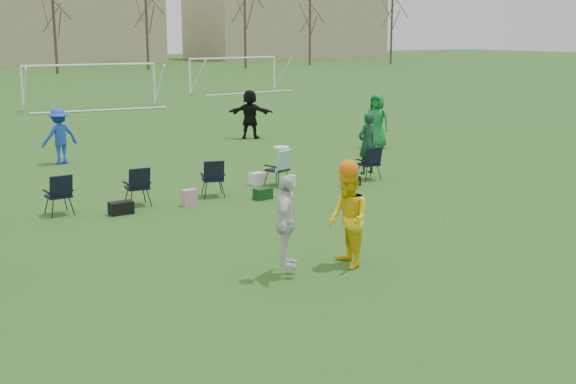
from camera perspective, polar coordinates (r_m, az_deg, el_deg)
ground at (r=12.11m, az=9.97°, el=-7.72°), size 260.00×260.00×0.00m
fielder_blue at (r=24.32m, az=-17.61°, el=4.23°), size 1.26×0.86×1.80m
fielder_green_far at (r=26.60m, az=7.03°, el=5.59°), size 1.00×1.15×1.99m
fielder_black at (r=28.92m, az=-3.02°, el=6.16°), size 1.78×1.54×1.94m
center_contest at (r=12.71m, az=2.99°, el=-2.14°), size 2.09×1.11×2.29m
sideline_setup at (r=18.76m, az=-5.12°, el=1.40°), size 11.15×2.06×1.92m
goal_mid at (r=42.18m, az=-15.35°, el=9.02°), size 7.40×0.63×2.46m
goal_right at (r=52.18m, az=-4.30°, el=10.00°), size 7.35×1.14×2.46m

